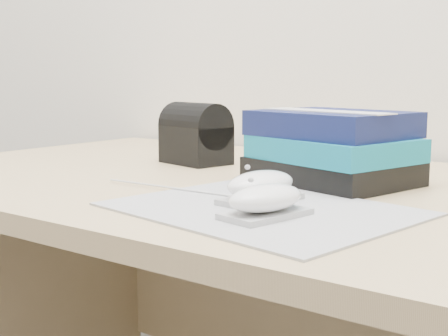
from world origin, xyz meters
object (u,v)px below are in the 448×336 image
Objects in this scene: mouse_rear at (261,186)px; mouse_front at (266,201)px; desk at (333,318)px; book_stack at (333,148)px; pouch at (196,134)px.

mouse_rear is 1.02× the size of mouse_front.
desk is 0.29m from book_stack.
book_stack is at bearing -8.40° from pouch.
book_stack is (0.00, 0.21, 0.03)m from mouse_rear.
desk is at bearing 86.76° from book_stack.
desk is 0.40m from mouse_front.
mouse_front is 0.29m from book_stack.
book_stack is at bearing 89.79° from mouse_rear.
book_stack is 1.91× the size of pouch.
book_stack reaches higher than desk.
mouse_rear is 0.44× the size of book_stack.
mouse_rear is 0.41m from pouch.
mouse_rear is at bearing 126.84° from mouse_front.
book_stack is at bearing -93.24° from desk.
pouch is at bearing 171.60° from book_stack.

